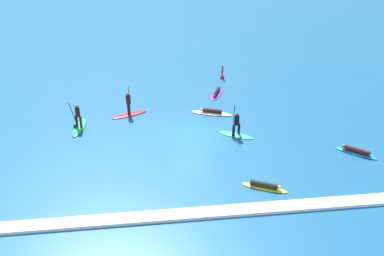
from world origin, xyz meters
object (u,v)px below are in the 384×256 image
surfer_on_yellow_board (265,186)px  surfer_on_green_board (79,122)px  surfer_on_red_board (129,109)px  surfer_on_blue_board (356,152)px  surfer_on_white_board (212,112)px  surfer_on_purple_board (216,93)px  surfer_on_teal_board (236,129)px  marker_buoy (222,76)px

surfer_on_yellow_board → surfer_on_green_board: surfer_on_green_board is taller
surfer_on_red_board → surfer_on_blue_board: surfer_on_red_board is taller
surfer_on_yellow_board → surfer_on_white_board: bearing=125.3°
surfer_on_yellow_board → surfer_on_purple_board: surfer_on_yellow_board is taller
surfer_on_teal_board → surfer_on_white_board: bearing=-40.5°
surfer_on_white_board → surfer_on_blue_board: bearing=160.3°
surfer_on_purple_board → surfer_on_white_board: (-0.92, -3.31, 0.01)m
surfer_on_red_board → surfer_on_purple_board: surfer_on_red_board is taller
surfer_on_blue_board → marker_buoy: 14.78m
surfer_on_teal_board → marker_buoy: size_ratio=1.96×
surfer_on_purple_board → surfer_on_white_board: surfer_on_white_board is taller
surfer_on_yellow_board → surfer_on_red_board: surfer_on_red_board is taller
surfer_on_red_board → surfer_on_teal_board: bearing=-49.9°
surfer_on_yellow_board → surfer_on_blue_board: 7.45m
surfer_on_white_board → surfer_on_yellow_board: bearing=118.1°
surfer_on_teal_board → surfer_on_purple_board: bearing=-57.2°
surfer_on_purple_board → surfer_on_green_board: 11.47m
surfer_on_purple_board → marker_buoy: 3.45m
surfer_on_red_board → surfer_on_purple_board: size_ratio=1.11×
surfer_on_blue_board → surfer_on_red_board: bearing=13.8°
surfer_on_teal_board → surfer_on_white_board: 3.64m
surfer_on_red_board → surfer_on_white_board: size_ratio=0.89×
surfer_on_teal_board → surfer_on_green_board: 11.11m
surfer_on_teal_board → surfer_on_green_board: bearing=18.3°
surfer_on_green_board → surfer_on_blue_board: bearing=82.3°
surfer_on_yellow_board → surfer_on_teal_board: 6.26m
surfer_on_red_board → surfer_on_white_board: (6.14, -0.56, -0.38)m
surfer_on_red_board → surfer_on_green_board: (-3.54, -1.60, -0.05)m
surfer_on_white_board → surfer_on_purple_board: bearing=-86.8°
surfer_on_yellow_board → surfer_on_white_board: (-1.59, 9.66, -0.03)m
surfer_on_teal_board → surfer_on_green_board: surfer_on_teal_board is taller
surfer_on_purple_board → marker_buoy: (1.05, 3.29, 0.13)m
surfer_on_red_board → marker_buoy: size_ratio=2.21×
surfer_on_purple_board → marker_buoy: size_ratio=1.98×
surfer_on_blue_board → marker_buoy: (-6.45, 13.29, 0.09)m
marker_buoy → surfer_on_teal_board: bearing=-94.6°
surfer_on_teal_board → surfer_on_red_board: size_ratio=0.89×
surfer_on_red_board → marker_buoy: (8.11, 6.04, -0.26)m
surfer_on_yellow_board → surfer_on_blue_board: surfer_on_blue_board is taller
surfer_on_purple_board → surfer_on_green_board: size_ratio=0.89×
surfer_on_teal_board → marker_buoy: (0.80, 10.03, -0.28)m
surfer_on_purple_board → surfer_on_blue_board: surfer_on_blue_board is taller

